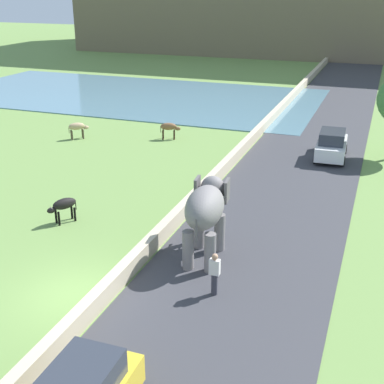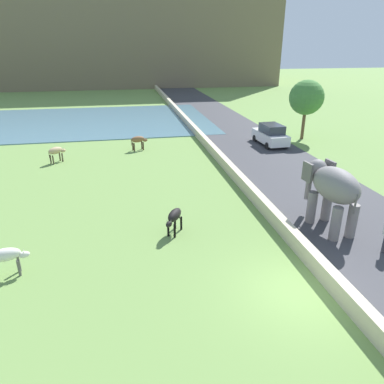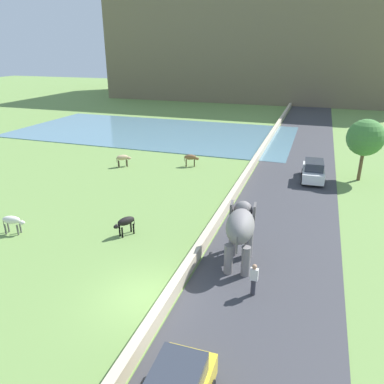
{
  "view_description": "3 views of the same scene",
  "coord_description": "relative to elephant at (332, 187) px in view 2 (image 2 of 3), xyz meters",
  "views": [
    {
      "loc": [
        9.22,
        -13.1,
        10.06
      ],
      "look_at": [
        1.81,
        6.89,
        1.5
      ],
      "focal_mm": 48.85,
      "sensor_mm": 36.0,
      "label": 1
    },
    {
      "loc": [
        -5.59,
        -9.26,
        7.98
      ],
      "look_at": [
        -2.48,
        6.59,
        1.27
      ],
      "focal_mm": 33.6,
      "sensor_mm": 36.0,
      "label": 2
    },
    {
      "loc": [
        6.43,
        -12.29,
        10.44
      ],
      "look_at": [
        -0.82,
        8.97,
        1.62
      ],
      "focal_mm": 34.51,
      "sensor_mm": 36.0,
      "label": 3
    }
  ],
  "objects": [
    {
      "name": "cow_brown",
      "position": [
        -7.79,
        14.99,
        -1.2
      ],
      "size": [
        1.42,
        0.76,
        1.15
      ],
      "color": "brown",
      "rests_on": "ground"
    },
    {
      "name": "cow_white",
      "position": [
        -13.46,
        -1.16,
        -1.2
      ],
      "size": [
        1.42,
        0.67,
        1.15
      ],
      "color": "silver",
      "rests_on": "ground"
    },
    {
      "name": "road_surface",
      "position": [
        1.6,
        15.88,
        -2.01
      ],
      "size": [
        7.0,
        120.0,
        0.06
      ],
      "primitive_type": "cube",
      "color": "#38383D",
      "rests_on": "ground"
    },
    {
      "name": "lake",
      "position": [
        -17.4,
        27.66,
        -2.0
      ],
      "size": [
        36.0,
        18.0,
        0.08
      ],
      "primitive_type": "cube",
      "color": "slate",
      "rests_on": "ground"
    },
    {
      "name": "elephant",
      "position": [
        0.0,
        0.0,
        0.0
      ],
      "size": [
        1.68,
        3.54,
        2.99
      ],
      "color": "slate",
      "rests_on": "ground"
    },
    {
      "name": "cow_black",
      "position": [
        -7.01,
        0.84,
        -1.2
      ],
      "size": [
        1.01,
        1.36,
        1.15
      ],
      "color": "black",
      "rests_on": "ground"
    },
    {
      "name": "tree_near",
      "position": [
        6.86,
        15.89,
        1.6
      ],
      "size": [
        2.97,
        2.97,
        5.14
      ],
      "color": "brown",
      "rests_on": "ground"
    },
    {
      "name": "ground_plane",
      "position": [
        -3.4,
        -4.12,
        -2.04
      ],
      "size": [
        220.0,
        220.0,
        0.0
      ],
      "primitive_type": "plane",
      "color": "#6B8E47"
    },
    {
      "name": "cow_tan",
      "position": [
        -13.75,
        12.86,
        -1.2
      ],
      "size": [
        1.24,
        1.19,
        1.15
      ],
      "color": "tan",
      "rests_on": "ground"
    },
    {
      "name": "hill_distant",
      "position": [
        -9.4,
        70.84,
        10.25
      ],
      "size": [
        64.0,
        28.0,
        24.58
      ],
      "primitive_type": "cube",
      "color": "#75664C",
      "rests_on": "ground"
    },
    {
      "name": "car_white",
      "position": [
        3.18,
        14.38,
        -1.14
      ],
      "size": [
        1.93,
        4.07,
        1.8
      ],
      "color": "white",
      "rests_on": "ground"
    },
    {
      "name": "barrier_wall",
      "position": [
        -2.2,
        13.88,
        -1.69
      ],
      "size": [
        0.4,
        110.0,
        0.7
      ],
      "primitive_type": "cube",
      "color": "beige",
      "rests_on": "ground"
    }
  ]
}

